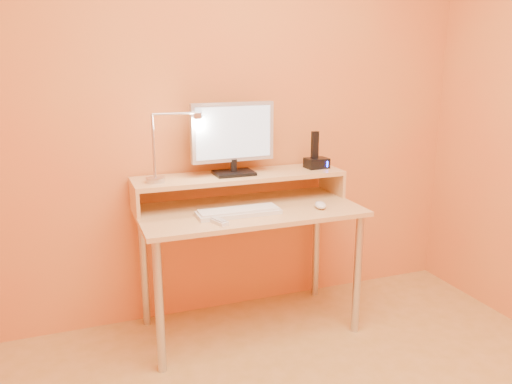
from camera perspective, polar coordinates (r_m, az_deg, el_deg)
name	(u,v)px	position (r m, az deg, el deg)	size (l,w,h in m)	color
wall_back	(230,106)	(2.94, -2.97, 9.77)	(3.00, 0.04, 2.50)	orange
desk_leg_fl	(159,307)	(2.53, -10.89, -12.72)	(0.04, 0.04, 0.69)	#B9B9C1
desk_leg_fr	(357,275)	(2.89, 11.42, -9.17)	(0.04, 0.04, 0.69)	#B9B9C1
desk_leg_bl	(144,269)	(2.98, -12.57, -8.48)	(0.04, 0.04, 0.69)	#B9B9C1
desk_leg_br	(316,245)	(3.29, 6.84, -5.98)	(0.04, 0.04, 0.69)	#B9B9C1
desk_lower	(249,210)	(2.75, -0.80, -2.11)	(1.20, 0.60, 0.03)	#DCB173
shelf_riser_left	(134,200)	(2.74, -13.62, -0.84)	(0.02, 0.30, 0.14)	#DCB173
shelf_riser_right	(332,182)	(3.10, 8.60, 1.18)	(0.02, 0.30, 0.14)	#DCB173
desk_shelf	(240,176)	(2.84, -1.83, 1.80)	(1.20, 0.30, 0.03)	#DCB173
monitor_foot	(234,173)	(2.83, -2.52, 2.17)	(0.22, 0.16, 0.02)	black
monitor_neck	(234,165)	(2.82, -2.53, 3.04)	(0.04, 0.04, 0.07)	black
monitor_panel	(233,132)	(2.80, -2.64, 6.80)	(0.48, 0.04, 0.33)	#AFAFB5
monitor_back	(232,132)	(2.82, -2.78, 6.86)	(0.43, 0.01, 0.28)	black
monitor_screen	(234,133)	(2.78, -2.52, 6.75)	(0.43, 0.00, 0.28)	#BFDFFF
lamp_base	(155,180)	(2.70, -11.36, 1.36)	(0.10, 0.10, 0.03)	#B9B9C1
lamp_post	(153,146)	(2.66, -11.55, 5.08)	(0.01, 0.01, 0.33)	#B9B9C1
lamp_arm	(175,114)	(2.66, -9.16, 8.78)	(0.01, 0.01, 0.24)	#B9B9C1
lamp_head	(198,116)	(2.69, -6.61, 8.60)	(0.04, 0.04, 0.03)	#B9B9C1
lamp_bulb	(198,119)	(2.69, -6.60, 8.26)	(0.03, 0.03, 0.00)	#FFEAC6
phone_dock	(317,163)	(3.02, 6.88, 3.28)	(0.13, 0.10, 0.06)	black
phone_handset	(315,145)	(2.99, 6.69, 5.33)	(0.04, 0.03, 0.16)	black
phone_led	(327,164)	(3.00, 8.09, 3.15)	(0.01, 0.00, 0.04)	#132AF7
keyboard	(239,213)	(2.63, -1.99, -2.36)	(0.44, 0.14, 0.02)	silver
mouse	(320,205)	(2.76, 7.32, -1.47)	(0.06, 0.11, 0.04)	white
remote_control	(216,221)	(2.51, -4.53, -3.26)	(0.04, 0.16, 0.02)	silver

